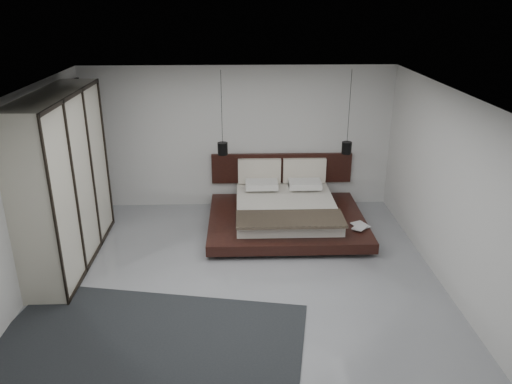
{
  "coord_description": "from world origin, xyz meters",
  "views": [
    {
      "loc": [
        0.03,
        -6.5,
        3.99
      ],
      "look_at": [
        0.28,
        1.2,
        0.96
      ],
      "focal_mm": 35.0,
      "sensor_mm": 36.0,
      "label": 1
    }
  ],
  "objects_px": {
    "pendant_left": "(223,148)",
    "rug": "(139,358)",
    "lattice_screen": "(79,152)",
    "bed": "(286,212)",
    "pendant_right": "(347,148)",
    "wardrobe": "(63,181)"
  },
  "relations": [
    {
      "from": "pendant_left",
      "to": "rug",
      "type": "bearing_deg",
      "value": -102.58
    },
    {
      "from": "bed",
      "to": "pendant_left",
      "type": "xyz_separation_m",
      "value": [
        -1.15,
        0.44,
        1.09
      ]
    },
    {
      "from": "lattice_screen",
      "to": "bed",
      "type": "bearing_deg",
      "value": -8.13
    },
    {
      "from": "pendant_right",
      "to": "wardrobe",
      "type": "height_order",
      "value": "pendant_right"
    },
    {
      "from": "pendant_right",
      "to": "wardrobe",
      "type": "relative_size",
      "value": 0.56
    },
    {
      "from": "pendant_left",
      "to": "wardrobe",
      "type": "bearing_deg",
      "value": -147.01
    },
    {
      "from": "pendant_right",
      "to": "wardrobe",
      "type": "bearing_deg",
      "value": -161.65
    },
    {
      "from": "lattice_screen",
      "to": "bed",
      "type": "height_order",
      "value": "lattice_screen"
    },
    {
      "from": "bed",
      "to": "pendant_left",
      "type": "bearing_deg",
      "value": 158.92
    },
    {
      "from": "lattice_screen",
      "to": "wardrobe",
      "type": "height_order",
      "value": "wardrobe"
    },
    {
      "from": "bed",
      "to": "pendant_right",
      "type": "relative_size",
      "value": 1.81
    },
    {
      "from": "pendant_right",
      "to": "rug",
      "type": "relative_size",
      "value": 0.4
    },
    {
      "from": "pendant_right",
      "to": "rug",
      "type": "bearing_deg",
      "value": -128.35
    },
    {
      "from": "bed",
      "to": "pendant_right",
      "type": "bearing_deg",
      "value": 21.08
    },
    {
      "from": "lattice_screen",
      "to": "wardrobe",
      "type": "xyz_separation_m",
      "value": [
        0.25,
        -1.66,
        0.05
      ]
    },
    {
      "from": "rug",
      "to": "bed",
      "type": "bearing_deg",
      "value": 60.34
    },
    {
      "from": "bed",
      "to": "rug",
      "type": "xyz_separation_m",
      "value": [
        -2.05,
        -3.61,
        -0.28
      ]
    },
    {
      "from": "pendant_right",
      "to": "pendant_left",
      "type": "bearing_deg",
      "value": 180.0
    },
    {
      "from": "lattice_screen",
      "to": "pendant_right",
      "type": "relative_size",
      "value": 1.69
    },
    {
      "from": "pendant_left",
      "to": "wardrobe",
      "type": "height_order",
      "value": "pendant_left"
    },
    {
      "from": "pendant_left",
      "to": "rug",
      "type": "distance_m",
      "value": 4.37
    },
    {
      "from": "bed",
      "to": "rug",
      "type": "bearing_deg",
      "value": -119.66
    }
  ]
}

